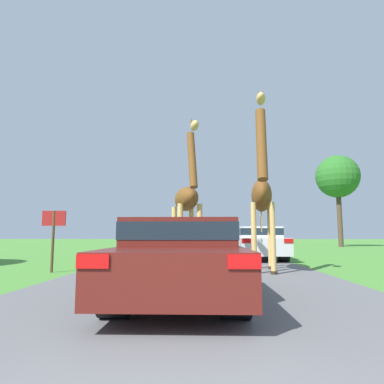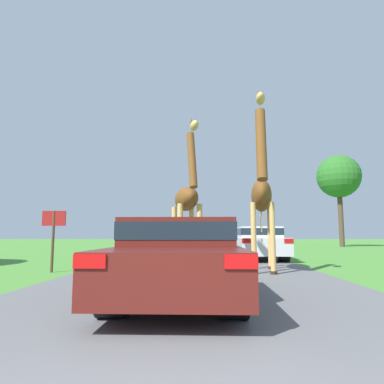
{
  "view_description": "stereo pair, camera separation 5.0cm",
  "coord_description": "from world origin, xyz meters",
  "px_view_note": "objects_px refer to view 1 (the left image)",
  "views": [
    {
      "loc": [
        0.13,
        -1.01,
        1.09
      ],
      "look_at": [
        -0.25,
        10.75,
        2.55
      ],
      "focal_mm": 32.0,
      "sensor_mm": 36.0,
      "label": 1
    },
    {
      "loc": [
        0.18,
        -1.01,
        1.09
      ],
      "look_at": [
        -0.25,
        10.75,
        2.55
      ],
      "focal_mm": 32.0,
      "sensor_mm": 36.0,
      "label": 2
    }
  ],
  "objects_px": {
    "car_queue_right": "(259,242)",
    "tree_left_edge": "(338,177)",
    "car_queue_left": "(176,240)",
    "giraffe_near_road": "(187,202)",
    "giraffe_companion": "(262,193)",
    "car_lead_maroon": "(182,256)",
    "sign_post": "(53,229)"
  },
  "relations": [
    {
      "from": "car_queue_right",
      "to": "tree_left_edge",
      "type": "relative_size",
      "value": 0.5
    },
    {
      "from": "car_queue_left",
      "to": "tree_left_edge",
      "type": "bearing_deg",
      "value": 42.4
    },
    {
      "from": "giraffe_near_road",
      "to": "car_queue_right",
      "type": "xyz_separation_m",
      "value": [
        2.99,
        3.48,
        -1.46
      ]
    },
    {
      "from": "giraffe_companion",
      "to": "car_queue_left",
      "type": "xyz_separation_m",
      "value": [
        -3.2,
        8.15,
        -1.54
      ]
    },
    {
      "from": "giraffe_near_road",
      "to": "car_lead_maroon",
      "type": "distance_m",
      "value": 5.82
    },
    {
      "from": "giraffe_near_road",
      "to": "sign_post",
      "type": "relative_size",
      "value": 2.68
    },
    {
      "from": "giraffe_near_road",
      "to": "sign_post",
      "type": "xyz_separation_m",
      "value": [
        -3.82,
        -1.75,
        -0.97
      ]
    },
    {
      "from": "car_lead_maroon",
      "to": "sign_post",
      "type": "bearing_deg",
      "value": 135.91
    },
    {
      "from": "car_lead_maroon",
      "to": "car_queue_left",
      "type": "height_order",
      "value": "car_queue_left"
    },
    {
      "from": "sign_post",
      "to": "car_lead_maroon",
      "type": "bearing_deg",
      "value": -44.09
    },
    {
      "from": "car_lead_maroon",
      "to": "sign_post",
      "type": "xyz_separation_m",
      "value": [
        -4.0,
        3.87,
        0.51
      ]
    },
    {
      "from": "giraffe_companion",
      "to": "car_lead_maroon",
      "type": "relative_size",
      "value": 1.06
    },
    {
      "from": "giraffe_near_road",
      "to": "tree_left_edge",
      "type": "bearing_deg",
      "value": -136.08
    },
    {
      "from": "tree_left_edge",
      "to": "giraffe_companion",
      "type": "bearing_deg",
      "value": -116.81
    },
    {
      "from": "car_queue_left",
      "to": "tree_left_edge",
      "type": "height_order",
      "value": "tree_left_edge"
    },
    {
      "from": "car_lead_maroon",
      "to": "car_queue_left",
      "type": "relative_size",
      "value": 0.98
    },
    {
      "from": "car_queue_right",
      "to": "car_queue_left",
      "type": "height_order",
      "value": "car_queue_left"
    },
    {
      "from": "giraffe_near_road",
      "to": "car_queue_left",
      "type": "relative_size",
      "value": 0.99
    },
    {
      "from": "car_lead_maroon",
      "to": "car_queue_right",
      "type": "height_order",
      "value": "car_queue_right"
    },
    {
      "from": "car_queue_left",
      "to": "sign_post",
      "type": "bearing_deg",
      "value": -109.09
    },
    {
      "from": "tree_left_edge",
      "to": "sign_post",
      "type": "xyz_separation_m",
      "value": [
        -16.53,
        -20.91,
        -4.98
      ]
    },
    {
      "from": "car_queue_right",
      "to": "sign_post",
      "type": "distance_m",
      "value": 8.6
    },
    {
      "from": "giraffe_near_road",
      "to": "sign_post",
      "type": "bearing_deg",
      "value": 12.17
    },
    {
      "from": "giraffe_near_road",
      "to": "car_lead_maroon",
      "type": "bearing_deg",
      "value": 79.34
    },
    {
      "from": "car_queue_right",
      "to": "tree_left_edge",
      "type": "distance_m",
      "value": 19.24
    },
    {
      "from": "car_lead_maroon",
      "to": "tree_left_edge",
      "type": "relative_size",
      "value": 0.58
    },
    {
      "from": "giraffe_near_road",
      "to": "car_queue_left",
      "type": "height_order",
      "value": "giraffe_near_road"
    },
    {
      "from": "giraffe_near_road",
      "to": "giraffe_companion",
      "type": "height_order",
      "value": "giraffe_companion"
    },
    {
      "from": "giraffe_companion",
      "to": "sign_post",
      "type": "height_order",
      "value": "giraffe_companion"
    },
    {
      "from": "giraffe_near_road",
      "to": "car_queue_left",
      "type": "xyz_separation_m",
      "value": [
        -0.88,
        6.74,
        -1.44
      ]
    },
    {
      "from": "giraffe_companion",
      "to": "car_queue_right",
      "type": "height_order",
      "value": "giraffe_companion"
    },
    {
      "from": "car_queue_left",
      "to": "tree_left_edge",
      "type": "xyz_separation_m",
      "value": [
        13.59,
        12.41,
        5.45
      ]
    }
  ]
}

